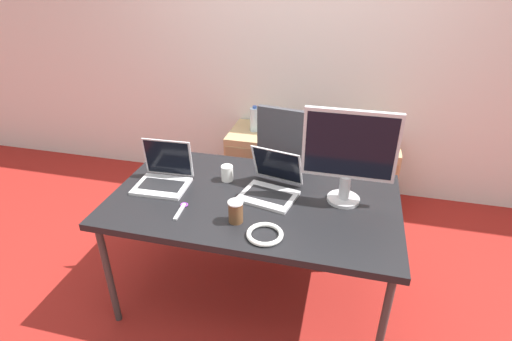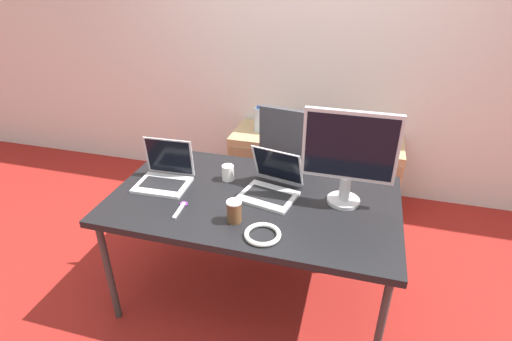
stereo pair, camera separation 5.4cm
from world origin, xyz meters
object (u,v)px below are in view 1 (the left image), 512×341
(coffee_cup_white, at_px, (227,173))
(coffee_cup_brown, at_px, (236,212))
(cabinet_right, at_px, (369,175))
(cable_coil, at_px, (265,234))
(water_bottle, at_px, (255,119))
(laptop_left, at_px, (164,176))
(monitor, at_px, (349,153))
(cabinet_left, at_px, (255,162))
(laptop_right, at_px, (271,185))
(office_chair, at_px, (294,185))

(coffee_cup_white, xyz_separation_m, coffee_cup_brown, (0.17, -0.40, 0.01))
(cabinet_right, height_order, cable_coil, cable_coil)
(cabinet_right, relative_size, water_bottle, 2.70)
(laptop_left, distance_m, monitor, 1.09)
(cabinet_left, distance_m, cable_coil, 1.71)
(coffee_cup_white, height_order, cable_coil, coffee_cup_white)
(laptop_right, bearing_deg, coffee_cup_white, 164.11)
(cabinet_right, xyz_separation_m, water_bottle, (-1.01, 0.00, 0.41))
(laptop_left, bearing_deg, cable_coil, -26.34)
(office_chair, height_order, coffee_cup_white, office_chair)
(laptop_right, bearing_deg, water_bottle, 108.54)
(cabinet_left, relative_size, cable_coil, 3.30)
(water_bottle, xyz_separation_m, monitor, (0.81, -1.17, 0.33))
(office_chair, relative_size, coffee_cup_brown, 8.93)
(monitor, bearing_deg, cabinet_left, 124.77)
(cabinet_left, xyz_separation_m, laptop_right, (0.40, -1.18, 0.49))
(laptop_left, bearing_deg, water_bottle, 78.69)
(cabinet_left, distance_m, laptop_right, 1.34)
(cable_coil, bearing_deg, monitor, 49.64)
(cabinet_right, height_order, coffee_cup_white, coffee_cup_white)
(cabinet_right, bearing_deg, laptop_left, -135.39)
(cabinet_left, distance_m, coffee_cup_brown, 1.61)
(cabinet_left, xyz_separation_m, water_bottle, (-0.00, 0.00, 0.41))
(laptop_right, height_order, coffee_cup_white, laptop_right)
(office_chair, relative_size, water_bottle, 4.79)
(office_chair, bearing_deg, water_bottle, 131.34)
(office_chair, bearing_deg, cable_coil, -89.24)
(cabinet_left, bearing_deg, laptop_right, -71.43)
(coffee_cup_white, relative_size, cable_coil, 0.52)
(laptop_right, relative_size, coffee_cup_brown, 3.12)
(water_bottle, xyz_separation_m, cable_coil, (0.45, -1.59, 0.04))
(laptop_left, relative_size, cable_coil, 1.70)
(monitor, bearing_deg, laptop_right, -177.46)
(water_bottle, relative_size, laptop_left, 0.72)
(cabinet_right, bearing_deg, office_chair, -138.98)
(water_bottle, relative_size, laptop_right, 0.60)
(cabinet_left, bearing_deg, office_chair, -48.53)
(cable_coil, bearing_deg, coffee_cup_brown, 154.08)
(office_chair, distance_m, laptop_left, 1.08)
(laptop_right, bearing_deg, cable_coil, -82.27)
(office_chair, distance_m, cabinet_right, 0.76)
(cabinet_left, xyz_separation_m, coffee_cup_brown, (0.28, -1.50, 0.50))
(laptop_left, xyz_separation_m, coffee_cup_brown, (0.53, -0.26, 0.01))
(coffee_cup_white, bearing_deg, cabinet_right, 50.66)
(monitor, relative_size, coffee_cup_brown, 4.45)
(coffee_cup_white, bearing_deg, office_chair, 61.20)
(cabinet_left, xyz_separation_m, laptop_left, (-0.25, -1.24, 0.49))
(cabinet_right, relative_size, laptop_right, 1.62)
(office_chair, distance_m, water_bottle, 0.73)
(office_chair, bearing_deg, monitor, -61.00)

